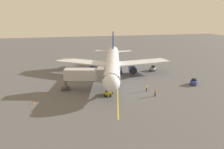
{
  "coord_description": "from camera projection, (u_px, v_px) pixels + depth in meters",
  "views": [
    {
      "loc": [
        14.43,
        58.84,
        17.78
      ],
      "look_at": [
        3.42,
        8.28,
        3.0
      ],
      "focal_mm": 34.97,
      "sensor_mm": 36.0,
      "label": 1
    }
  ],
  "objects": [
    {
      "name": "ground_crew_loader",
      "position": [
        155.0,
        92.0,
        47.77
      ],
      "size": [
        0.46,
        0.36,
        1.71
      ],
      "color": "#23232D",
      "rests_on": "ground"
    },
    {
      "name": "safety_cone_nose_left",
      "position": [
        33.0,
        103.0,
        43.93
      ],
      "size": [
        0.32,
        0.32,
        0.55
      ],
      "primitive_type": "cone",
      "color": "#F2590F",
      "rests_on": "ground"
    },
    {
      "name": "ground_crew_wing_walker",
      "position": [
        147.0,
        87.0,
        50.91
      ],
      "size": [
        0.46,
        0.37,
        1.71
      ],
      "color": "#23232D",
      "rests_on": "ground"
    },
    {
      "name": "apron_lead_in_line",
      "position": [
        117.0,
        83.0,
        56.69
      ],
      "size": [
        9.36,
        39.0,
        0.01
      ],
      "primitive_type": "cube",
      "rotation": [
        0.0,
        0.0,
        -0.23
      ],
      "color": "yellow",
      "rests_on": "ground"
    },
    {
      "name": "belt_loader_starboard_side",
      "position": [
        108.0,
        92.0,
        48.28
      ],
      "size": [
        2.35,
        4.73,
        2.32
      ],
      "color": "yellow",
      "rests_on": "ground"
    },
    {
      "name": "safety_cone_nose_right",
      "position": [
        45.0,
        95.0,
        48.19
      ],
      "size": [
        0.32,
        0.32,
        0.55
      ],
      "primitive_type": "cone",
      "color": "#F2590F",
      "rests_on": "ground"
    },
    {
      "name": "jet_bridge",
      "position": [
        89.0,
        75.0,
        50.8
      ],
      "size": [
        11.49,
        5.2,
        5.4
      ],
      "color": "#B7B7BC",
      "rests_on": "ground"
    },
    {
      "name": "ground_crew_marshaller",
      "position": [
        113.0,
        89.0,
        50.01
      ],
      "size": [
        0.31,
        0.44,
        1.71
      ],
      "color": "#23232D",
      "rests_on": "ground"
    },
    {
      "name": "tug_near_nose",
      "position": [
        194.0,
        82.0,
        55.54
      ],
      "size": [
        2.62,
        2.73,
        1.5
      ],
      "color": "#2D3899",
      "rests_on": "ground"
    },
    {
      "name": "tug_portside",
      "position": [
        153.0,
        68.0,
        68.96
      ],
      "size": [
        2.65,
        2.72,
        1.5
      ],
      "color": "#9E9EA3",
      "rests_on": "ground"
    },
    {
      "name": "airplane",
      "position": [
        112.0,
        63.0,
        61.5
      ],
      "size": [
        33.89,
        39.94,
        11.5
      ],
      "color": "silver",
      "rests_on": "ground"
    },
    {
      "name": "ground_plane",
      "position": [
        117.0,
        76.0,
        63.12
      ],
      "size": [
        220.0,
        220.0,
        0.0
      ],
      "primitive_type": "plane",
      "color": "#565659"
    }
  ]
}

